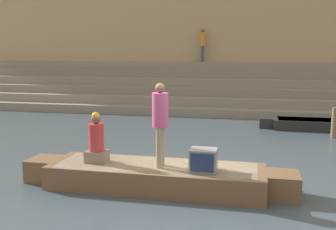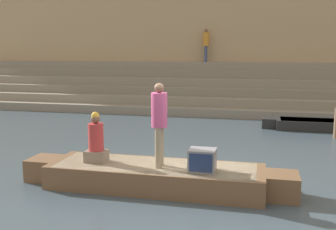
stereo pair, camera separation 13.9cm
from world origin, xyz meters
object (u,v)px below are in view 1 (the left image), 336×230
(person_standing, at_px, (160,119))
(person_rowing, at_px, (96,142))
(rowboat_main, at_px, (156,176))
(mooring_post, at_px, (334,123))
(moored_boat_shore, at_px, (325,124))
(person_on_steps, at_px, (203,43))
(tv_set, at_px, (203,160))

(person_standing, height_order, person_rowing, person_standing)
(rowboat_main, bearing_deg, mooring_post, 53.22)
(person_rowing, distance_m, mooring_post, 8.57)
(moored_boat_shore, relative_size, mooring_post, 4.64)
(person_standing, distance_m, moored_boat_shore, 8.91)
(moored_boat_shore, bearing_deg, rowboat_main, -116.89)
(person_on_steps, bearing_deg, rowboat_main, -118.78)
(tv_set, relative_size, mooring_post, 0.52)
(person_rowing, relative_size, person_on_steps, 0.65)
(person_rowing, distance_m, moored_boat_shore, 9.62)
(tv_set, distance_m, moored_boat_shore, 8.48)
(rowboat_main, distance_m, person_rowing, 1.50)
(tv_set, bearing_deg, person_standing, 175.16)
(person_rowing, xyz_separation_m, person_on_steps, (0.64, 12.69, 2.40))
(tv_set, bearing_deg, mooring_post, 61.08)
(person_rowing, distance_m, person_on_steps, 12.93)
(person_rowing, relative_size, tv_set, 2.05)
(moored_boat_shore, relative_size, person_on_steps, 2.82)
(person_standing, bearing_deg, rowboat_main, 154.61)
(person_rowing, height_order, mooring_post, person_rowing)
(person_standing, distance_m, person_on_steps, 12.90)
(person_standing, xyz_separation_m, person_on_steps, (-0.81, 12.75, 1.82))
(tv_set, height_order, mooring_post, mooring_post)
(rowboat_main, bearing_deg, person_standing, -31.80)
(person_rowing, bearing_deg, person_on_steps, 79.59)
(person_rowing, height_order, tv_set, person_rowing)
(tv_set, distance_m, person_on_steps, 13.23)
(rowboat_main, height_order, person_on_steps, person_on_steps)
(rowboat_main, xyz_separation_m, tv_set, (1.04, -0.17, 0.46))
(rowboat_main, height_order, tv_set, tv_set)
(rowboat_main, xyz_separation_m, person_rowing, (-1.34, -0.02, 0.68))
(person_rowing, distance_m, tv_set, 2.39)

